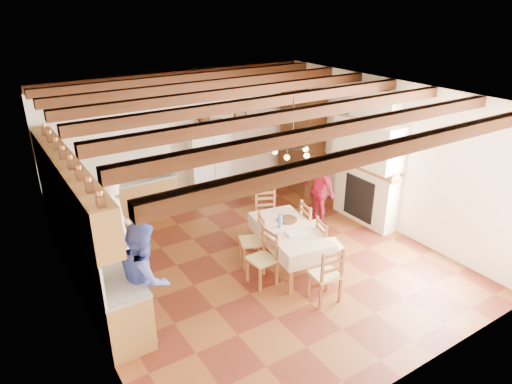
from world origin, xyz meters
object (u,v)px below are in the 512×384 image
chair_end_far (267,216)px  person_woman_red (318,190)px  refrigerator (207,161)px  microwave (157,168)px  chair_end_near (325,273)px  chair_left_near (262,258)px  person_woman_blue (146,278)px  chair_left_far (252,240)px  chair_right_far (313,225)px  dining_table (289,232)px  hutch (302,141)px  person_man (117,233)px  chair_right_near (329,244)px

chair_end_far → person_woman_red: person_woman_red is taller
refrigerator → microwave: bearing=-167.5°
chair_end_near → chair_end_far: (0.35, 2.15, 0.00)m
chair_left_near → person_woman_blue: 2.01m
chair_left_far → chair_right_far: 1.27m
dining_table → chair_left_near: chair_left_near is taller
hutch → chair_end_near: (-2.50, -3.84, -0.72)m
chair_end_near → microwave: 4.55m
chair_end_far → person_woman_blue: person_woman_blue is taller
refrigerator → person_woman_blue: (-2.86, -3.68, -0.06)m
refrigerator → chair_right_far: size_ratio=1.91×
dining_table → chair_end_far: size_ratio=1.90×
dining_table → person_man: 2.88m
dining_table → chair_right_near: 0.72m
chair_end_near → person_woman_red: person_woman_red is taller
refrigerator → person_woman_blue: refrigerator is taller
chair_left_far → chair_right_far: size_ratio=1.00×
chair_end_near → chair_left_near: bearing=-49.6°
chair_left_far → person_woman_blue: person_woman_blue is taller
person_man → chair_end_far: bearing=-91.9°
person_man → person_woman_blue: size_ratio=1.15×
hutch → person_man: hutch is taller
refrigerator → dining_table: size_ratio=1.00×
chair_right_near → person_woman_red: 1.80m
chair_left_far → chair_right_near: bearing=71.9°
refrigerator → chair_right_far: refrigerator is taller
chair_right_near → chair_right_far: same height
chair_end_near → microwave: bearing=-70.3°
chair_left_near → chair_left_far: bearing=160.2°
refrigerator → chair_end_near: bearing=-87.1°
chair_end_near → microwave: (-0.97, 4.41, 0.56)m
person_woman_blue → chair_left_far: bearing=-55.2°
person_man → chair_end_near: bearing=-132.3°
chair_left_far → microwave: (-0.56, 2.91, 0.56)m
dining_table → chair_left_far: bearing=143.1°
chair_end_far → microwave: 2.68m
hutch → chair_end_near: hutch is taller
refrigerator → chair_end_far: bearing=-82.1°
refrigerator → chair_left_far: 3.15m
microwave → chair_right_far: bearing=-48.1°
person_man → chair_right_far: bearing=-105.3°
chair_right_near → microwave: (-1.62, 3.76, 0.56)m
person_man → microwave: person_man is taller
chair_end_far → person_woman_blue: 3.21m
dining_table → chair_right_far: bearing=17.8°
hutch → chair_end_far: 2.83m
chair_left_far → dining_table: bearing=73.7°
chair_left_near → chair_right_near: bearing=75.6°
chair_right_near → chair_end_far: same height
refrigerator → person_woman_red: refrigerator is taller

